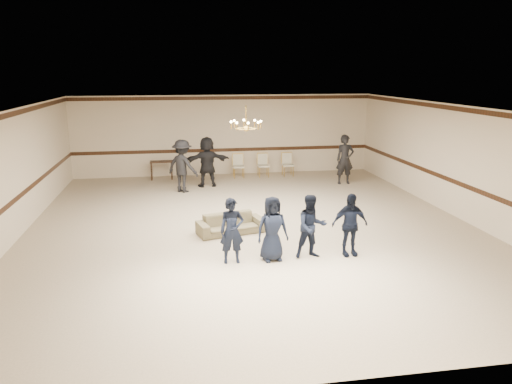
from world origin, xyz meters
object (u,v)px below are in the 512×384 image
at_px(boy_b, 272,229).
at_px(banquet_chair_left, 239,166).
at_px(boy_c, 311,227).
at_px(banquet_chair_right, 288,165).
at_px(settee, 231,224).
at_px(adult_left, 182,166).
at_px(banquet_chair_mid, 263,165).
at_px(boy_d, 350,225).
at_px(console_table, 162,170).
at_px(adult_mid, 207,162).
at_px(chandelier, 246,117).
at_px(boy_a, 232,231).
at_px(adult_right, 345,159).

xyz_separation_m(boy_b, banquet_chair_left, (0.39, 8.70, -0.27)).
height_order(boy_c, banquet_chair_right, boy_c).
distance_m(boy_c, settee, 2.60).
relative_size(adult_left, banquet_chair_mid, 2.01).
height_order(boy_d, console_table, boy_d).
distance_m(boy_d, banquet_chair_left, 8.82).
height_order(boy_d, adult_mid, adult_mid).
xyz_separation_m(settee, banquet_chair_right, (3.09, 6.71, 0.20)).
bearing_deg(adult_left, boy_c, 149.44).
bearing_deg(settee, banquet_chair_right, 51.13).
relative_size(boy_d, settee, 0.84).
height_order(chandelier, settee, chandelier).
height_order(boy_a, adult_left, adult_left).
relative_size(boy_a, boy_c, 1.00).
distance_m(boy_b, adult_right, 8.16).
bearing_deg(adult_left, banquet_chair_mid, -110.96).
distance_m(adult_right, banquet_chair_left, 4.17).
bearing_deg(boy_b, chandelier, 83.01).
xyz_separation_m(banquet_chair_left, console_table, (-3.00, 0.20, -0.09)).
distance_m(boy_a, boy_d, 2.70).
height_order(chandelier, console_table, chandelier).
bearing_deg(boy_b, boy_c, -8.05).
bearing_deg(adult_mid, settee, 86.94).
bearing_deg(console_table, banquet_chair_mid, -4.44).
height_order(boy_b, adult_right, adult_right).
xyz_separation_m(boy_b, banquet_chair_right, (2.39, 8.70, -0.27)).
bearing_deg(boy_b, boy_a, 171.95).
xyz_separation_m(boy_a, adult_right, (5.07, 7.01, 0.19)).
distance_m(chandelier, banquet_chair_mid, 5.92).
height_order(chandelier, adult_mid, chandelier).
bearing_deg(chandelier, banquet_chair_left, 85.00).
distance_m(boy_a, settee, 2.06).
xyz_separation_m(boy_d, adult_left, (-3.63, 6.71, 0.19)).
relative_size(boy_a, adult_right, 0.80).
bearing_deg(banquet_chair_mid, settee, -105.03).
distance_m(banquet_chair_right, console_table, 5.00).
distance_m(boy_c, adult_left, 7.24).
bearing_deg(settee, boy_c, -65.39).
xyz_separation_m(banquet_chair_left, banquet_chair_mid, (1.00, 0.00, 0.00)).
relative_size(banquet_chair_left, banquet_chair_mid, 1.00).
distance_m(boy_b, banquet_chair_left, 8.71).
bearing_deg(banquet_chair_right, chandelier, -114.73).
xyz_separation_m(settee, adult_right, (4.87, 5.01, 0.67)).
bearing_deg(banquet_chair_mid, chandelier, -103.34).
relative_size(boy_d, console_table, 1.68).
bearing_deg(adult_mid, boy_b, 91.66).
bearing_deg(boy_c, boy_b, 176.45).
height_order(boy_b, settee, boy_b).
bearing_deg(adult_left, console_table, -33.14).
bearing_deg(banquet_chair_mid, adult_mid, -148.59).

